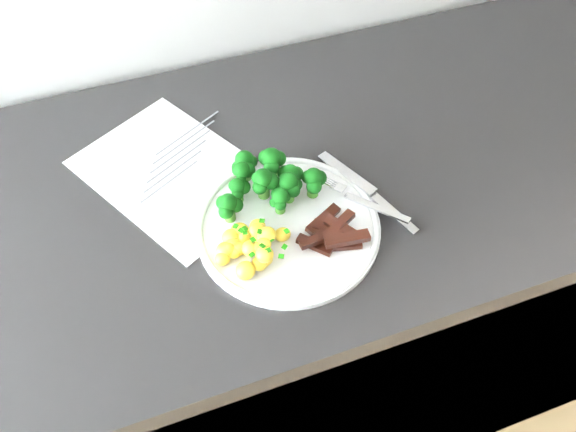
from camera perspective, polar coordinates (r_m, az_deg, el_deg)
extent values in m
cube|color=black|center=(1.22, -4.93, -11.07)|extent=(2.40, 0.60, 0.90)
cube|color=white|center=(0.88, -11.50, 4.34)|extent=(0.31, 0.35, 0.00)
cube|color=slate|center=(0.94, -10.05, 8.30)|extent=(0.12, 0.07, 0.00)
cube|color=slate|center=(0.92, -10.40, 7.39)|extent=(0.12, 0.06, 0.00)
cube|color=slate|center=(0.91, -10.75, 6.45)|extent=(0.11, 0.06, 0.00)
cube|color=slate|center=(0.89, -11.11, 5.48)|extent=(0.11, 0.06, 0.00)
cube|color=slate|center=(0.88, -11.48, 4.48)|extent=(0.10, 0.06, 0.00)
cube|color=slate|center=(0.87, -11.86, 3.44)|extent=(0.10, 0.06, 0.00)
cylinder|color=white|center=(0.79, 0.00, -1.12)|extent=(0.26, 0.26, 0.01)
torus|color=white|center=(0.79, 0.00, -0.88)|extent=(0.26, 0.26, 0.01)
cylinder|color=#356D1D|center=(0.80, -2.47, 2.62)|extent=(0.02, 0.02, 0.02)
sphere|color=black|center=(0.79, -1.75, 3.55)|extent=(0.02, 0.02, 0.02)
sphere|color=black|center=(0.79, -3.02, 3.83)|extent=(0.02, 0.02, 0.02)
sphere|color=black|center=(0.78, -2.87, 2.93)|extent=(0.02, 0.02, 0.02)
sphere|color=black|center=(0.78, -2.53, 3.85)|extent=(0.03, 0.03, 0.03)
cylinder|color=#356D1D|center=(0.82, 0.22, 3.16)|extent=(0.02, 0.02, 0.02)
sphere|color=black|center=(0.81, 0.82, 4.27)|extent=(0.02, 0.02, 0.02)
sphere|color=black|center=(0.81, -0.28, 4.36)|extent=(0.02, 0.02, 0.02)
sphere|color=black|center=(0.80, 0.16, 3.39)|extent=(0.02, 0.02, 0.02)
sphere|color=black|center=(0.80, 0.23, 4.33)|extent=(0.03, 0.03, 0.03)
cylinder|color=#356D1D|center=(0.81, -5.04, 2.05)|extent=(0.01, 0.01, 0.02)
sphere|color=black|center=(0.80, -4.51, 2.92)|extent=(0.02, 0.02, 0.02)
sphere|color=black|center=(0.81, -5.47, 3.09)|extent=(0.02, 0.02, 0.02)
sphere|color=black|center=(0.80, -5.09, 2.24)|extent=(0.02, 0.02, 0.02)
sphere|color=black|center=(0.80, -5.15, 3.06)|extent=(0.02, 0.02, 0.02)
cylinder|color=#356D1D|center=(0.82, -1.64, 4.62)|extent=(0.02, 0.02, 0.02)
sphere|color=black|center=(0.81, -1.00, 5.81)|extent=(0.02, 0.02, 0.02)
sphere|color=black|center=(0.82, -2.21, 5.91)|extent=(0.02, 0.02, 0.02)
sphere|color=black|center=(0.80, -1.67, 4.96)|extent=(0.02, 0.02, 0.02)
sphere|color=black|center=(0.80, -1.68, 5.93)|extent=(0.03, 0.03, 0.03)
cylinder|color=#356D1D|center=(0.82, -4.56, 3.59)|extent=(0.01, 0.01, 0.02)
sphere|color=black|center=(0.81, -4.07, 4.63)|extent=(0.02, 0.02, 0.02)
sphere|color=black|center=(0.81, -5.07, 4.64)|extent=(0.02, 0.02, 0.02)
sphere|color=black|center=(0.80, -4.76, 3.78)|extent=(0.01, 0.01, 0.01)
sphere|color=black|center=(0.80, -4.66, 4.66)|extent=(0.02, 0.02, 0.02)
cylinder|color=#356D1D|center=(0.82, 2.52, 2.72)|extent=(0.02, 0.02, 0.02)
sphere|color=black|center=(0.81, 3.17, 3.86)|extent=(0.02, 0.02, 0.02)
sphere|color=black|center=(0.81, 2.06, 3.95)|extent=(0.02, 0.02, 0.02)
sphere|color=black|center=(0.79, 2.64, 2.99)|extent=(0.02, 0.02, 0.02)
sphere|color=black|center=(0.80, 2.58, 3.93)|extent=(0.03, 0.03, 0.03)
cylinder|color=#356D1D|center=(0.79, -5.90, 0.22)|extent=(0.02, 0.02, 0.02)
sphere|color=black|center=(0.78, -5.28, 1.11)|extent=(0.02, 0.02, 0.02)
sphere|color=black|center=(0.78, -6.54, 1.34)|extent=(0.02, 0.02, 0.02)
sphere|color=black|center=(0.77, -6.27, 0.45)|extent=(0.02, 0.02, 0.02)
sphere|color=black|center=(0.77, -6.05, 1.35)|extent=(0.03, 0.03, 0.03)
cylinder|color=#356D1D|center=(0.80, -0.79, 0.99)|extent=(0.01, 0.01, 0.02)
sphere|color=black|center=(0.79, -0.25, 1.93)|extent=(0.01, 0.01, 0.01)
sphere|color=black|center=(0.79, -1.01, 2.21)|extent=(0.02, 0.02, 0.02)
sphere|color=black|center=(0.78, -1.38, 1.38)|extent=(0.01, 0.01, 0.01)
sphere|color=black|center=(0.78, -0.76, 1.15)|extent=(0.02, 0.02, 0.02)
sphere|color=black|center=(0.78, -0.81, 2.03)|extent=(0.02, 0.02, 0.02)
cylinder|color=#356D1D|center=(0.81, 0.05, 2.25)|extent=(0.02, 0.02, 0.02)
sphere|color=black|center=(0.80, 0.80, 3.20)|extent=(0.02, 0.02, 0.02)
sphere|color=black|center=(0.80, -0.20, 3.64)|extent=(0.02, 0.02, 0.02)
sphere|color=black|center=(0.79, -0.69, 2.92)|extent=(0.02, 0.02, 0.02)
sphere|color=black|center=(0.79, 0.52, 2.61)|extent=(0.02, 0.02, 0.02)
sphere|color=black|center=(0.79, 0.06, 3.49)|extent=(0.03, 0.03, 0.03)
cylinder|color=#356D1D|center=(0.84, -4.31, 4.41)|extent=(0.02, 0.02, 0.02)
sphere|color=black|center=(0.83, -3.72, 5.50)|extent=(0.02, 0.02, 0.02)
sphere|color=black|center=(0.83, -4.55, 5.79)|extent=(0.02, 0.02, 0.02)
sphere|color=black|center=(0.82, -5.02, 4.92)|extent=(0.02, 0.02, 0.02)
sphere|color=black|center=(0.82, -4.17, 4.73)|extent=(0.02, 0.02, 0.02)
sphere|color=black|center=(0.82, -4.43, 5.67)|extent=(0.03, 0.03, 0.03)
ellipsoid|color=yellow|center=(0.75, -2.39, -4.35)|extent=(0.02, 0.02, 0.02)
ellipsoid|color=yellow|center=(0.77, -4.90, -1.54)|extent=(0.03, 0.03, 0.02)
ellipsoid|color=yellow|center=(0.76, -4.94, -3.28)|extent=(0.02, 0.02, 0.02)
ellipsoid|color=yellow|center=(0.77, -0.57, -1.88)|extent=(0.02, 0.02, 0.02)
ellipsoid|color=yellow|center=(0.77, -2.51, -2.22)|extent=(0.02, 0.02, 0.02)
ellipsoid|color=yellow|center=(0.74, -2.90, -4.83)|extent=(0.02, 0.02, 0.02)
ellipsoid|color=yellow|center=(0.75, -2.60, -4.54)|extent=(0.02, 0.02, 0.02)
ellipsoid|color=yellow|center=(0.76, -6.37, -3.50)|extent=(0.03, 0.03, 0.02)
ellipsoid|color=yellow|center=(0.77, -3.15, -1.55)|extent=(0.03, 0.03, 0.02)
ellipsoid|color=yellow|center=(0.76, -5.46, -3.59)|extent=(0.02, 0.02, 0.02)
ellipsoid|color=yellow|center=(0.75, -2.33, -1.98)|extent=(0.02, 0.02, 0.02)
ellipsoid|color=yellow|center=(0.75, -2.13, -1.93)|extent=(0.03, 0.02, 0.02)
ellipsoid|color=yellow|center=(0.77, -4.38, -2.16)|extent=(0.02, 0.02, 0.02)
ellipsoid|color=yellow|center=(0.74, -4.31, -5.51)|extent=(0.03, 0.03, 0.03)
ellipsoid|color=yellow|center=(0.75, -6.63, -4.30)|extent=(0.02, 0.02, 0.02)
ellipsoid|color=yellow|center=(0.76, -6.10, -3.48)|extent=(0.02, 0.02, 0.02)
ellipsoid|color=yellow|center=(0.74, -3.83, -3.27)|extent=(0.02, 0.02, 0.02)
ellipsoid|color=yellow|center=(0.77, -5.76, -2.15)|extent=(0.03, 0.02, 0.02)
ellipsoid|color=yellow|center=(0.73, -2.49, -3.98)|extent=(0.02, 0.02, 0.02)
ellipsoid|color=yellow|center=(0.76, -5.60, -2.82)|extent=(0.02, 0.02, 0.02)
ellipsoid|color=yellow|center=(0.78, -3.10, -1.08)|extent=(0.02, 0.02, 0.02)
ellipsoid|color=yellow|center=(0.74, -2.47, -2.88)|extent=(0.02, 0.02, 0.02)
ellipsoid|color=yellow|center=(0.73, -2.38, -3.89)|extent=(0.02, 0.02, 0.02)
ellipsoid|color=yellow|center=(0.74, -3.11, -3.30)|extent=(0.02, 0.02, 0.02)
cube|color=#135E07|center=(0.74, -4.38, -1.65)|extent=(0.01, 0.01, 0.00)
cube|color=#135E07|center=(0.72, -2.02, -3.49)|extent=(0.01, 0.01, 0.00)
cube|color=#135E07|center=(0.73, -3.66, -3.90)|extent=(0.01, 0.01, 0.00)
cube|color=#135E07|center=(0.72, -0.36, -3.12)|extent=(0.01, 0.01, 0.00)
cube|color=#135E07|center=(0.75, -5.32, -1.04)|extent=(0.01, 0.01, 0.00)
cube|color=#135E07|center=(0.72, -2.61, -3.01)|extent=(0.01, 0.01, 0.00)
cube|color=#135E07|center=(0.74, -4.38, -1.25)|extent=(0.01, 0.01, 0.00)
cube|color=#135E07|center=(0.71, -0.70, -4.08)|extent=(0.01, 0.01, 0.00)
cube|color=#135E07|center=(0.75, -4.76, -1.46)|extent=(0.01, 0.01, 0.00)
cube|color=#135E07|center=(0.74, -1.74, -2.37)|extent=(0.01, 0.01, 0.00)
cube|color=#135E07|center=(0.74, -0.13, -1.53)|extent=(0.01, 0.01, 0.00)
cube|color=#135E07|center=(0.74, -2.89, -1.58)|extent=(0.01, 0.01, 0.00)
cube|color=#135E07|center=(0.73, -3.55, -2.38)|extent=(0.01, 0.01, 0.00)
cube|color=#135E07|center=(0.75, -2.63, -0.47)|extent=(0.01, 0.01, 0.00)
cube|color=black|center=(0.76, 2.70, -2.94)|extent=(0.04, 0.05, 0.01)
cube|color=black|center=(0.78, 4.37, -1.51)|extent=(0.05, 0.02, 0.01)
cube|color=black|center=(0.79, 3.56, -0.36)|extent=(0.06, 0.04, 0.01)
cube|color=black|center=(0.77, 5.59, -2.94)|extent=(0.05, 0.03, 0.01)
cube|color=black|center=(0.78, 4.78, -1.49)|extent=(0.06, 0.05, 0.01)
cube|color=black|center=(0.77, 5.30, -0.78)|extent=(0.05, 0.03, 0.01)
cube|color=black|center=(0.76, 5.98, -2.31)|extent=(0.06, 0.02, 0.01)
cube|color=black|center=(0.76, 3.37, -2.21)|extent=(0.06, 0.02, 0.01)
cube|color=black|center=(0.77, 5.59, -1.31)|extent=(0.04, 0.05, 0.01)
cube|color=silver|center=(0.81, 8.96, 0.84)|extent=(0.07, 0.09, 0.01)
cube|color=silver|center=(0.82, 5.09, 2.94)|extent=(0.03, 0.03, 0.00)
cylinder|color=silver|center=(0.83, 4.03, 3.85)|extent=(0.02, 0.03, 0.00)
cylinder|color=silver|center=(0.83, 3.90, 3.69)|extent=(0.02, 0.03, 0.00)
cylinder|color=silver|center=(0.83, 3.76, 3.52)|extent=(0.02, 0.03, 0.00)
cylinder|color=silver|center=(0.82, 3.62, 3.36)|extent=(0.02, 0.03, 0.00)
cube|color=silver|center=(0.85, 5.95, 4.38)|extent=(0.06, 0.11, 0.01)
cube|color=silver|center=(0.82, 10.42, 0.33)|extent=(0.05, 0.09, 0.02)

